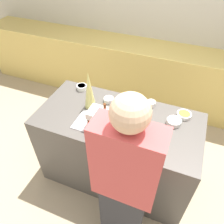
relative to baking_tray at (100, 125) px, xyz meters
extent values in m
plane|color=tan|center=(0.13, 0.15, -0.94)|extent=(12.00, 12.00, 0.00)
cube|color=beige|center=(0.13, 2.07, 0.36)|extent=(8.00, 0.05, 2.60)
cube|color=#DBBC60|center=(0.13, 1.75, -0.46)|extent=(6.00, 0.60, 0.95)
cube|color=#514C47|center=(0.13, 0.15, -0.47)|extent=(1.60, 0.78, 0.94)
cube|color=silver|center=(0.00, 0.00, 0.00)|extent=(0.47, 0.27, 0.01)
cube|color=#5B2D14|center=(0.00, 0.00, 0.06)|extent=(0.17, 0.14, 0.10)
cube|color=white|center=(0.00, 0.00, 0.14)|extent=(0.19, 0.16, 0.07)
cylinder|color=#5B2D14|center=(0.05, 0.03, 0.21)|extent=(0.02, 0.02, 0.07)
cone|color=#DBD675|center=(-0.20, 0.22, 0.20)|extent=(0.11, 0.11, 0.40)
cylinder|color=white|center=(-0.05, 0.36, 0.02)|extent=(0.10, 0.10, 0.05)
cylinder|color=white|center=(-0.05, 0.36, 0.04)|extent=(0.08, 0.08, 0.01)
cylinder|color=white|center=(0.71, 0.42, 0.01)|extent=(0.14, 0.14, 0.04)
cylinder|color=yellow|center=(0.71, 0.42, 0.03)|extent=(0.11, 0.11, 0.01)
cylinder|color=white|center=(0.37, 0.45, 0.02)|extent=(0.09, 0.09, 0.05)
cylinder|color=green|center=(0.37, 0.45, 0.04)|extent=(0.08, 0.08, 0.01)
cylinder|color=white|center=(-0.42, 0.45, 0.02)|extent=(0.11, 0.11, 0.05)
cylinder|color=red|center=(-0.42, 0.45, 0.04)|extent=(0.09, 0.09, 0.01)
cylinder|color=silver|center=(0.63, 0.28, 0.02)|extent=(0.14, 0.14, 0.05)
cylinder|color=pink|center=(0.63, 0.28, 0.04)|extent=(0.11, 0.11, 0.01)
cube|color=#CCB78C|center=(0.31, 0.29, 0.01)|extent=(0.19, 0.15, 0.02)
cube|color=#333338|center=(0.41, -0.47, -0.52)|extent=(0.35, 0.19, 0.84)
cube|color=#CC4C4C|center=(0.41, -0.47, 0.24)|extent=(0.46, 0.21, 0.67)
sphere|color=#DBAD89|center=(0.41, -0.47, 0.68)|extent=(0.23, 0.23, 0.23)
cylinder|color=#DBAD89|center=(0.41, -0.24, 0.38)|extent=(0.08, 0.46, 0.08)
camera|label=1|loc=(0.64, -1.28, 1.44)|focal=35.00mm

